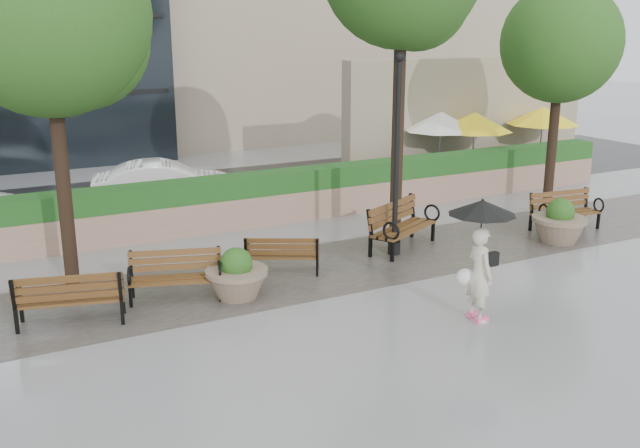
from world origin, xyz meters
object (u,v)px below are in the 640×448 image
bench_1 (176,286)px  car_right (166,184)px  planter_left (237,278)px  lamppost (396,168)px  pedestrian (480,248)px  planter_right (559,225)px  bench_0 (71,308)px  bench_2 (282,262)px  bench_4 (565,219)px  bench_3 (402,236)px

bench_1 → car_right: size_ratio=0.46×
bench_1 → planter_left: 1.15m
lamppost → pedestrian: 3.95m
planter_right → pedestrian: bearing=-150.3°
bench_1 → planter_left: (1.06, -0.43, 0.11)m
car_right → bench_0: bearing=166.2°
bench_2 → bench_4: bearing=-154.1°
bench_3 → pedestrian: pedestrian is taller
bench_4 → bench_2: bearing=-176.4°
lamppost → car_right: (-3.34, 6.76, -1.34)m
bench_4 → lamppost: size_ratio=0.42×
bench_0 → bench_1: (1.95, 0.25, -0.01)m
lamppost → planter_left: bearing=-168.4°
bench_1 → bench_3: 5.66m
bench_2 → pedestrian: size_ratio=0.76×
bench_4 → pedestrian: 6.79m
bench_4 → planter_left: (-9.14, -0.51, 0.10)m
bench_0 → bench_3: bearing=-158.3°
bench_3 → lamppost: 1.75m
bench_4 → planter_right: (-0.94, -0.72, 0.14)m
bench_1 → planter_right: size_ratio=1.43×
bench_4 → car_right: bearing=145.7°
planter_left → bench_1: bearing=157.8°
bench_1 → car_right: (1.89, 7.19, 0.39)m
pedestrian → planter_right: bearing=-52.8°
bench_1 → bench_2: 2.47m
bench_0 → car_right: (3.85, 7.44, 0.38)m
bench_0 → bench_1: size_ratio=1.04×
bench_3 → planter_left: (-4.56, -1.10, 0.07)m
lamppost → car_right: size_ratio=1.12×
bench_2 → lamppost: (2.81, -0.01, 1.76)m
bench_1 → planter_left: size_ratio=1.55×
bench_3 → bench_4: bearing=-33.6°
lamppost → planter_right: bearing=-14.8°
planter_right → bench_4: bearing=37.3°
bench_3 → car_right: 7.52m
bench_2 → bench_1: bearing=38.8°
planter_left → pedestrian: (3.39, -2.95, 0.93)m
bench_2 → car_right: car_right is taller
bench_1 → bench_3: (5.63, 0.67, 0.05)m
bench_0 → car_right: car_right is taller
planter_right → lamppost: size_ratio=0.29×
bench_0 → planter_left: 3.02m
bench_0 → planter_right: 11.22m
lamppost → pedestrian: bearing=-101.5°
bench_4 → bench_0: bearing=-172.2°
bench_3 → lamppost: size_ratio=0.48×
bench_0 → planter_right: size_ratio=1.49×
car_right → pedestrian: pedestrian is taller
lamppost → pedestrian: lamppost is taller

